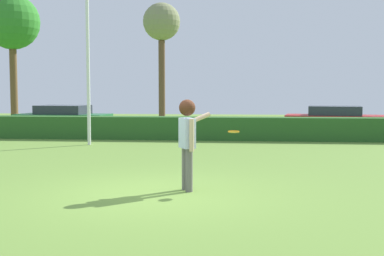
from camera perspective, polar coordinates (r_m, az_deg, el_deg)
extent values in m
plane|color=olive|center=(9.49, -3.99, -7.54)|extent=(60.00, 60.00, 0.00)
cylinder|color=slate|center=(9.76, -0.77, -4.69)|extent=(0.14, 0.14, 0.84)
cylinder|color=slate|center=(9.57, -0.34, -4.87)|extent=(0.14, 0.14, 0.84)
cube|color=silver|center=(9.58, -0.56, -0.58)|extent=(0.37, 0.44, 0.58)
cylinder|color=tan|center=(9.88, 0.46, 0.97)|extent=(0.59, 0.36, 0.30)
cylinder|color=tan|center=(9.36, -0.04, -0.82)|extent=(0.09, 0.09, 0.62)
sphere|color=tan|center=(9.55, -0.56, 2.17)|extent=(0.22, 0.22, 0.22)
sphere|color=#482616|center=(9.55, -0.56, 2.35)|extent=(0.32, 0.32, 0.32)
cylinder|color=orange|center=(9.70, 4.81, -0.42)|extent=(0.22, 0.22, 0.07)
cylinder|color=silver|center=(17.97, -11.87, 7.07)|extent=(0.12, 0.12, 5.64)
cube|color=#295922|center=(19.49, 0.89, -0.03)|extent=(22.19, 0.90, 0.89)
cube|color=#1E6633|center=(23.44, -14.58, 0.90)|extent=(4.36, 2.14, 0.55)
cube|color=#2D333D|center=(23.42, -14.61, 2.06)|extent=(2.35, 1.79, 0.40)
cylinder|color=black|center=(23.64, -10.46, 0.33)|extent=(0.61, 0.16, 0.60)
cylinder|color=black|center=(22.07, -12.11, 0.02)|extent=(0.61, 0.16, 0.60)
cylinder|color=black|center=(24.88, -16.75, 0.42)|extent=(0.61, 0.16, 0.60)
cylinder|color=black|center=(23.40, -18.72, 0.13)|extent=(0.61, 0.16, 0.60)
cube|color=#B21E1E|center=(22.57, 16.08, 0.74)|extent=(4.43, 2.41, 0.55)
cube|color=#2D333D|center=(22.55, 16.10, 1.94)|extent=(2.44, 1.92, 0.40)
cylinder|color=black|center=(23.50, 19.63, 0.12)|extent=(0.61, 0.20, 0.60)
cylinder|color=black|center=(21.81, 19.95, -0.20)|extent=(0.61, 0.20, 0.60)
cylinder|color=black|center=(23.47, 12.45, 0.27)|extent=(0.61, 0.20, 0.60)
cylinder|color=black|center=(21.78, 12.22, -0.04)|extent=(0.61, 0.20, 0.60)
cylinder|color=brown|center=(28.72, -19.82, 4.97)|extent=(0.39, 0.39, 4.72)
sphere|color=#2D7C26|center=(28.94, -19.99, 11.40)|extent=(2.95, 2.95, 2.95)
cylinder|color=brown|center=(27.66, -3.49, 5.20)|extent=(0.36, 0.36, 4.67)
sphere|color=#7D8356|center=(27.90, -3.52, 12.12)|extent=(2.05, 2.05, 2.05)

